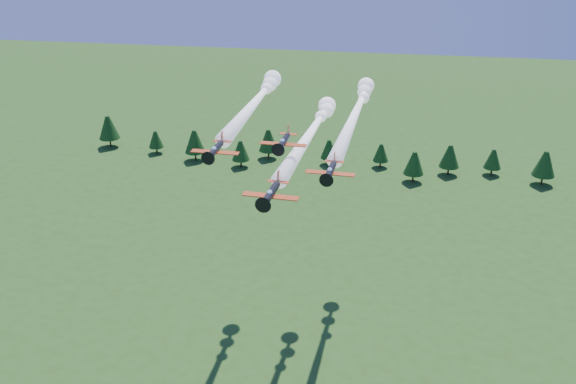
% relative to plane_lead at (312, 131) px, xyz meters
% --- Properties ---
extents(plane_lead, '(9.31, 52.52, 3.70)m').
position_rel_plane_lead_xyz_m(plane_lead, '(0.00, 0.00, 0.00)').
color(plane_lead, black).
rests_on(plane_lead, ground).
extents(plane_left, '(7.49, 49.70, 3.70)m').
position_rel_plane_lead_xyz_m(plane_left, '(-11.22, 4.18, 4.20)').
color(plane_left, black).
rests_on(plane_left, ground).
extents(plane_right, '(8.35, 57.65, 3.70)m').
position_rel_plane_lead_xyz_m(plane_right, '(7.46, 10.59, 1.01)').
color(plane_right, black).
rests_on(plane_right, ground).
extents(plane_slot, '(7.67, 8.35, 2.70)m').
position_rel_plane_lead_xyz_m(plane_slot, '(-2.48, -15.61, 3.30)').
color(plane_slot, black).
rests_on(plane_slot, ground).
extents(treeline, '(175.28, 21.49, 11.72)m').
position_rel_plane_lead_xyz_m(treeline, '(-3.56, 90.30, -36.61)').
color(treeline, '#382314').
rests_on(treeline, ground).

